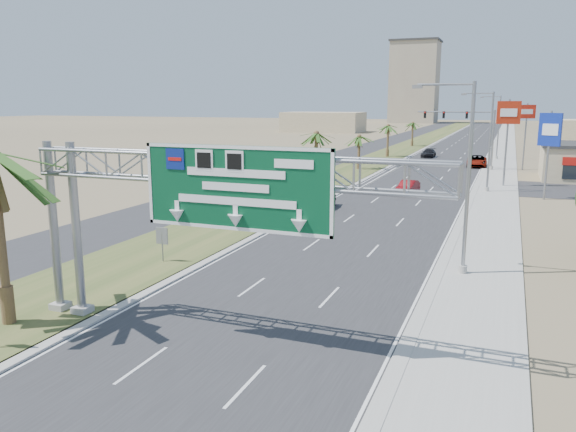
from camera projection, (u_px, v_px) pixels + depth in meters
The scene contains 24 objects.
road at pixel (460, 148), 112.68m from camera, with size 12.00×300.00×0.02m, color #28282B.
sidewalk_right at pixel (505, 149), 109.62m from camera, with size 4.00×300.00×0.10m, color #9E9B93.
median_grass at pixel (409, 146), 116.26m from camera, with size 7.00×300.00×0.12m, color #394C21.
opposing_road at pixel (376, 145), 118.78m from camera, with size 8.00×300.00×0.02m, color #28282B.
sign_gantry at pixel (203, 183), 20.60m from camera, with size 16.75×1.24×7.50m.
palm_row_b at pixel (251, 155), 43.99m from camera, with size 3.99×3.99×5.95m.
palm_row_c at pixel (316, 135), 58.43m from camera, with size 3.99×3.99×6.75m.
palm_row_d at pixel (359, 137), 75.09m from camera, with size 3.99×3.99×5.45m.
palm_row_e at pixel (388, 126), 92.28m from camera, with size 3.99×3.99×6.15m.
palm_row_f at pixel (413, 123), 115.15m from camera, with size 3.99×3.99×5.75m.
streetlight_near at pixel (464, 187), 28.88m from camera, with size 3.27×0.44×10.00m.
streetlight_mid at pixel (488, 146), 56.24m from camera, with size 3.27×0.44×10.00m.
streetlight_far at pixel (497, 130), 89.06m from camera, with size 3.27×0.44×10.00m.
signal_mast at pixel (477, 134), 75.18m from camera, with size 10.28×0.71×8.00m.
median_signback_b at pixel (162, 238), 31.55m from camera, with size 0.75×0.08×2.08m.
tower_distant at pixel (414, 83), 248.35m from camera, with size 20.00×16.00×35.00m, color gray.
building_distant_left at pixel (323, 122), 173.84m from camera, with size 24.00×14.00×6.00m, color tan.
car_left_lane at pixel (319, 199), 47.76m from camera, with size 2.03×5.04×1.72m, color black.
car_mid_lane at pixel (408, 187), 55.58m from camera, with size 1.44×4.13×1.36m, color #66090E.
car_right_lane at pixel (477, 161), 79.13m from camera, with size 2.65×5.75×1.60m, color gray.
car_far at pixel (428, 153), 92.91m from camera, with size 1.92×4.72×1.37m, color black.
pole_sign_red_near at pixel (508, 118), 59.48m from camera, with size 2.42×0.71×9.30m.
pole_sign_blue at pixel (550, 134), 51.45m from camera, with size 1.96×1.06×8.22m.
pole_sign_red_far at pixel (527, 117), 74.66m from camera, with size 2.15×1.13×8.86m.
Camera 1 is at (9.34, -7.94, 8.96)m, focal length 35.00 mm.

